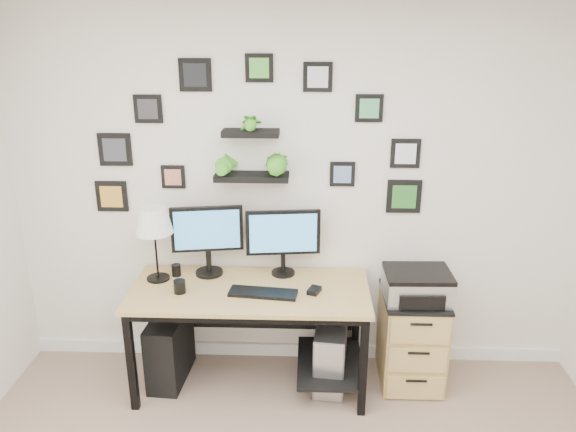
{
  "coord_description": "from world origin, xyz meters",
  "views": [
    {
      "loc": [
        0.08,
        -1.73,
        2.48
      ],
      "look_at": [
        -0.05,
        1.83,
        1.2
      ],
      "focal_mm": 35.0,
      "sensor_mm": 36.0,
      "label": 1
    }
  ],
  "objects_px": {
    "monitor_right": "(283,237)",
    "mug": "(180,287)",
    "table_lamp": "(154,222)",
    "printer": "(417,285)",
    "monitor_left": "(207,235)",
    "desk": "(256,303)",
    "pc_tower_grey": "(331,354)",
    "pc_tower_black": "(170,348)",
    "file_cabinet": "(411,338)"
  },
  "relations": [
    {
      "from": "desk",
      "to": "monitor_right",
      "type": "distance_m",
      "value": 0.49
    },
    {
      "from": "mug",
      "to": "printer",
      "type": "xyz_separation_m",
      "value": [
        1.58,
        0.13,
        -0.02
      ]
    },
    {
      "from": "desk",
      "to": "pc_tower_black",
      "type": "bearing_deg",
      "value": 178.81
    },
    {
      "from": "mug",
      "to": "pc_tower_black",
      "type": "relative_size",
      "value": 0.18
    },
    {
      "from": "monitor_right",
      "to": "monitor_left",
      "type": "bearing_deg",
      "value": -177.87
    },
    {
      "from": "monitor_left",
      "to": "mug",
      "type": "bearing_deg",
      "value": -117.19
    },
    {
      "from": "printer",
      "to": "pc_tower_black",
      "type": "bearing_deg",
      "value": -179.86
    },
    {
      "from": "pc_tower_grey",
      "to": "monitor_right",
      "type": "bearing_deg",
      "value": 149.35
    },
    {
      "from": "mug",
      "to": "monitor_left",
      "type": "bearing_deg",
      "value": 62.81
    },
    {
      "from": "mug",
      "to": "pc_tower_grey",
      "type": "distance_m",
      "value": 1.16
    },
    {
      "from": "desk",
      "to": "pc_tower_black",
      "type": "xyz_separation_m",
      "value": [
        -0.62,
        0.01,
        -0.38
      ]
    },
    {
      "from": "monitor_right",
      "to": "mug",
      "type": "bearing_deg",
      "value": -155.57
    },
    {
      "from": "desk",
      "to": "table_lamp",
      "type": "height_order",
      "value": "table_lamp"
    },
    {
      "from": "pc_tower_grey",
      "to": "file_cabinet",
      "type": "distance_m",
      "value": 0.58
    },
    {
      "from": "mug",
      "to": "desk",
      "type": "bearing_deg",
      "value": 12.46
    },
    {
      "from": "table_lamp",
      "to": "printer",
      "type": "xyz_separation_m",
      "value": [
        1.77,
        -0.07,
        -0.4
      ]
    },
    {
      "from": "monitor_left",
      "to": "pc_tower_black",
      "type": "xyz_separation_m",
      "value": [
        -0.28,
        -0.16,
        -0.8
      ]
    },
    {
      "from": "pc_tower_black",
      "to": "printer",
      "type": "height_order",
      "value": "printer"
    },
    {
      "from": "table_lamp",
      "to": "printer",
      "type": "height_order",
      "value": "table_lamp"
    },
    {
      "from": "desk",
      "to": "monitor_right",
      "type": "height_order",
      "value": "monitor_right"
    },
    {
      "from": "mug",
      "to": "pc_tower_black",
      "type": "height_order",
      "value": "mug"
    },
    {
      "from": "desk",
      "to": "monitor_left",
      "type": "relative_size",
      "value": 3.17
    },
    {
      "from": "monitor_left",
      "to": "pc_tower_black",
      "type": "bearing_deg",
      "value": -149.62
    },
    {
      "from": "table_lamp",
      "to": "mug",
      "type": "height_order",
      "value": "table_lamp"
    },
    {
      "from": "monitor_right",
      "to": "printer",
      "type": "bearing_deg",
      "value": -11.12
    },
    {
      "from": "pc_tower_grey",
      "to": "file_cabinet",
      "type": "xyz_separation_m",
      "value": [
        0.57,
        0.07,
        0.1
      ]
    },
    {
      "from": "desk",
      "to": "mug",
      "type": "relative_size",
      "value": 18.17
    },
    {
      "from": "mug",
      "to": "pc_tower_black",
      "type": "xyz_separation_m",
      "value": [
        -0.13,
        0.12,
        -0.55
      ]
    },
    {
      "from": "monitor_left",
      "to": "printer",
      "type": "relative_size",
      "value": 1.14
    },
    {
      "from": "file_cabinet",
      "to": "printer",
      "type": "relative_size",
      "value": 1.51
    },
    {
      "from": "file_cabinet",
      "to": "printer",
      "type": "xyz_separation_m",
      "value": [
        -0.0,
        -0.04,
        0.44
      ]
    },
    {
      "from": "table_lamp",
      "to": "printer",
      "type": "distance_m",
      "value": 1.82
    },
    {
      "from": "table_lamp",
      "to": "file_cabinet",
      "type": "xyz_separation_m",
      "value": [
        1.77,
        -0.03,
        -0.84
      ]
    },
    {
      "from": "monitor_left",
      "to": "monitor_right",
      "type": "xyz_separation_m",
      "value": [
        0.52,
        0.02,
        -0.01
      ]
    },
    {
      "from": "monitor_right",
      "to": "mug",
      "type": "distance_m",
      "value": 0.77
    },
    {
      "from": "mug",
      "to": "printer",
      "type": "height_order",
      "value": "printer"
    },
    {
      "from": "desk",
      "to": "table_lamp",
      "type": "xyz_separation_m",
      "value": [
        -0.68,
        0.09,
        0.54
      ]
    },
    {
      "from": "table_lamp",
      "to": "file_cabinet",
      "type": "relative_size",
      "value": 0.78
    },
    {
      "from": "table_lamp",
      "to": "mug",
      "type": "xyz_separation_m",
      "value": [
        0.19,
        -0.2,
        -0.38
      ]
    },
    {
      "from": "desk",
      "to": "mug",
      "type": "bearing_deg",
      "value": -167.54
    },
    {
      "from": "monitor_right",
      "to": "pc_tower_black",
      "type": "height_order",
      "value": "monitor_right"
    },
    {
      "from": "table_lamp",
      "to": "printer",
      "type": "bearing_deg",
      "value": -2.25
    },
    {
      "from": "desk",
      "to": "mug",
      "type": "height_order",
      "value": "mug"
    },
    {
      "from": "file_cabinet",
      "to": "pc_tower_black",
      "type": "bearing_deg",
      "value": -178.48
    },
    {
      "from": "desk",
      "to": "table_lamp",
      "type": "relative_size",
      "value": 3.05
    },
    {
      "from": "desk",
      "to": "file_cabinet",
      "type": "xyz_separation_m",
      "value": [
        1.09,
        0.06,
        -0.29
      ]
    },
    {
      "from": "mug",
      "to": "pc_tower_grey",
      "type": "relative_size",
      "value": 0.18
    },
    {
      "from": "table_lamp",
      "to": "file_cabinet",
      "type": "height_order",
      "value": "table_lamp"
    },
    {
      "from": "pc_tower_grey",
      "to": "printer",
      "type": "xyz_separation_m",
      "value": [
        0.57,
        0.02,
        0.54
      ]
    },
    {
      "from": "desk",
      "to": "pc_tower_grey",
      "type": "bearing_deg",
      "value": -0.76
    }
  ]
}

